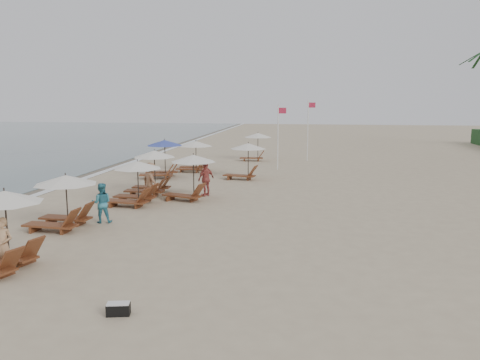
# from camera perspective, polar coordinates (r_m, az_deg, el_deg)

# --- Properties ---
(ground) EXTENTS (160.00, 160.00, 0.00)m
(ground) POSITION_cam_1_polar(r_m,az_deg,el_deg) (17.65, -1.22, -6.58)
(ground) COLOR tan
(ground) RESTS_ON ground
(wet_sand_band) EXTENTS (3.20, 140.00, 0.01)m
(wet_sand_band) POSITION_cam_1_polar(r_m,az_deg,el_deg) (31.23, -21.03, -0.13)
(wet_sand_band) COLOR #6B5E4C
(wet_sand_band) RESTS_ON ground
(foam_line) EXTENTS (0.50, 140.00, 0.02)m
(foam_line) POSITION_cam_1_polar(r_m,az_deg,el_deg) (30.61, -18.91, -0.17)
(foam_line) COLOR white
(foam_line) RESTS_ON ground
(lounger_station_0) EXTENTS (2.49, 2.23, 2.35)m
(lounger_station_0) POSITION_cam_1_polar(r_m,az_deg,el_deg) (15.51, -26.46, -5.46)
(lounger_station_0) COLOR brown
(lounger_station_0) RESTS_ON ground
(lounger_station_1) EXTENTS (2.68, 2.36, 2.07)m
(lounger_station_1) POSITION_cam_1_polar(r_m,az_deg,el_deg) (19.58, -20.38, -2.39)
(lounger_station_1) COLOR brown
(lounger_station_1) RESTS_ON ground
(lounger_station_2) EXTENTS (2.64, 2.24, 2.07)m
(lounger_station_2) POSITION_cam_1_polar(r_m,az_deg,el_deg) (23.04, -12.52, -0.40)
(lounger_station_2) COLOR brown
(lounger_station_2) RESTS_ON ground
(lounger_station_3) EXTENTS (2.57, 2.18, 2.29)m
(lounger_station_3) POSITION_cam_1_polar(r_m,az_deg,el_deg) (25.49, -10.55, 0.78)
(lounger_station_3) COLOR brown
(lounger_station_3) RESTS_ON ground
(lounger_station_4) EXTENTS (2.70, 2.33, 2.38)m
(lounger_station_4) POSITION_cam_1_polar(r_m,az_deg,el_deg) (30.75, -9.29, 2.37)
(lounger_station_4) COLOR brown
(lounger_station_4) RESTS_ON ground
(lounger_station_5) EXTENTS (2.48, 2.28, 2.09)m
(lounger_station_5) POSITION_cam_1_polar(r_m,az_deg,el_deg) (33.17, -5.53, 2.97)
(lounger_station_5) COLOR brown
(lounger_station_5) RESTS_ON ground
(inland_station_0) EXTENTS (2.71, 2.24, 2.22)m
(inland_station_0) POSITION_cam_1_polar(r_m,az_deg,el_deg) (23.61, -6.09, 0.91)
(inland_station_0) COLOR brown
(inland_station_0) RESTS_ON ground
(inland_station_1) EXTENTS (2.71, 2.24, 2.22)m
(inland_station_1) POSITION_cam_1_polar(r_m,az_deg,el_deg) (29.68, 0.53, 2.71)
(inland_station_1) COLOR brown
(inland_station_1) RESTS_ON ground
(inland_station_2) EXTENTS (2.61, 2.24, 2.22)m
(inland_station_2) POSITION_cam_1_polar(r_m,az_deg,el_deg) (38.77, 1.83, 4.38)
(inland_station_2) COLOR brown
(inland_station_2) RESTS_ON ground
(beachgoer_near) EXTENTS (0.60, 0.40, 1.62)m
(beachgoer_near) POSITION_cam_1_polar(r_m,az_deg,el_deg) (15.29, -26.17, -6.98)
(beachgoer_near) COLOR tan
(beachgoer_near) RESTS_ON ground
(beachgoer_mid_a) EXTENTS (0.93, 0.81, 1.61)m
(beachgoer_mid_a) POSITION_cam_1_polar(r_m,az_deg,el_deg) (20.05, -16.02, -2.62)
(beachgoer_mid_a) COLOR teal
(beachgoer_mid_a) RESTS_ON ground
(beachgoer_mid_b) EXTENTS (1.32, 1.23, 1.78)m
(beachgoer_mid_b) POSITION_cam_1_polar(r_m,az_deg,el_deg) (24.46, -10.50, -0.06)
(beachgoer_mid_b) COLOR #9B6E4F
(beachgoer_mid_b) RESTS_ON ground
(beachgoer_far_a) EXTENTS (0.92, 1.11, 1.78)m
(beachgoer_far_a) POSITION_cam_1_polar(r_m,az_deg,el_deg) (24.64, -4.04, 0.15)
(beachgoer_far_a) COLOR #B24D47
(beachgoer_far_a) RESTS_ON ground
(duffel_bag) EXTENTS (0.57, 0.37, 0.29)m
(duffel_bag) POSITION_cam_1_polar(r_m,az_deg,el_deg) (11.78, -14.17, -14.53)
(duffel_bag) COLOR black
(duffel_bag) RESTS_ON ground
(flag_pole_near) EXTENTS (0.59, 0.08, 4.52)m
(flag_pole_near) POSITION_cam_1_polar(r_m,az_deg,el_deg) (33.93, 4.56, 5.45)
(flag_pole_near) COLOR silver
(flag_pole_near) RESTS_ON ground
(flag_pole_far) EXTENTS (0.60, 0.08, 4.84)m
(flag_pole_far) POSITION_cam_1_polar(r_m,az_deg,el_deg) (38.91, 8.06, 6.15)
(flag_pole_far) COLOR silver
(flag_pole_far) RESTS_ON ground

